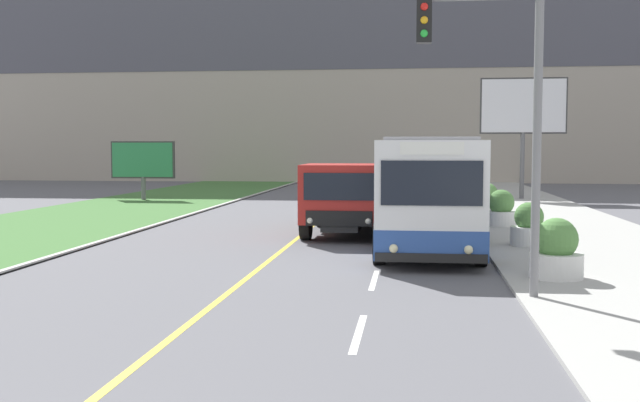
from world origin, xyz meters
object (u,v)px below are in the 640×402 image
object	(u,v)px
car_distant	(422,186)
traffic_light_mast	(502,95)
planter_round_second	(529,226)
planter_round_far	(487,200)
billboard_large	(523,110)
billboard_small	(143,161)
planter_round_third	(501,210)
planter_round_near	(556,252)
dump_truck	(346,198)
city_bus	(426,189)

from	to	relation	value
car_distant	traffic_light_mast	xyz separation A→B (m)	(1.10, -27.39, 3.09)
planter_round_second	planter_round_far	xyz separation A→B (m)	(-0.15, 10.54, 0.01)
billboard_large	planter_round_far	size ratio (longest dim) A/B	5.20
billboard_small	planter_round_third	size ratio (longest dim) A/B	2.74
planter_round_third	billboard_large	bearing A→B (deg)	79.28
traffic_light_mast	planter_round_near	world-z (taller)	traffic_light_mast
dump_truck	planter_round_far	size ratio (longest dim) A/B	5.42
dump_truck	planter_round_near	xyz separation A→B (m)	(5.13, -7.54, -0.56)
billboard_small	planter_round_second	world-z (taller)	billboard_small
dump_truck	billboard_large	distance (m)	19.13
traffic_light_mast	planter_round_third	size ratio (longest dim) A/B	4.70
city_bus	billboard_small	size ratio (longest dim) A/B	3.76
traffic_light_mast	car_distant	bearing A→B (deg)	92.30
billboard_large	billboard_small	distance (m)	20.33
car_distant	traffic_light_mast	distance (m)	27.59
city_bus	dump_truck	world-z (taller)	city_bus
billboard_small	planter_round_far	world-z (taller)	billboard_small
dump_truck	planter_round_third	size ratio (longest dim) A/B	5.33
traffic_light_mast	planter_round_second	bearing A→B (deg)	77.44
city_bus	traffic_light_mast	size ratio (longest dim) A/B	2.19
traffic_light_mast	planter_round_third	xyz separation A→B (m)	(1.48, 12.61, -3.15)
dump_truck	billboard_small	size ratio (longest dim) A/B	1.95
billboard_small	planter_round_near	xyz separation A→B (m)	(17.27, -22.13, -1.44)
traffic_light_mast	planter_round_near	xyz separation A→B (m)	(1.42, 2.07, -3.14)
planter_round_near	planter_round_far	distance (m)	15.81
traffic_light_mast	planter_round_far	world-z (taller)	traffic_light_mast
car_distant	city_bus	bearing A→B (deg)	-90.28
city_bus	planter_round_third	bearing A→B (deg)	53.28
billboard_large	planter_round_second	distance (m)	19.94
dump_truck	planter_round_far	xyz separation A→B (m)	(5.20, 8.27, -0.57)
city_bus	planter_round_third	distance (m)	4.55
dump_truck	car_distant	size ratio (longest dim) A/B	1.57
car_distant	planter_round_third	distance (m)	15.00
billboard_large	planter_round_second	world-z (taller)	billboard_large
car_distant	planter_round_second	bearing A→B (deg)	-82.24
billboard_large	planter_round_far	world-z (taller)	billboard_large
planter_round_near	billboard_large	bearing A→B (deg)	83.68
car_distant	planter_round_second	xyz separation A→B (m)	(2.73, -20.05, -0.07)
dump_truck	billboard_large	world-z (taller)	billboard_large
city_bus	planter_round_far	xyz separation A→B (m)	(2.67, 8.84, -0.94)
planter_round_far	traffic_light_mast	bearing A→B (deg)	-94.74
planter_round_second	planter_round_near	bearing A→B (deg)	-92.39
traffic_light_mast	billboard_large	distance (m)	27.02
billboard_large	dump_truck	bearing A→B (deg)	-114.72
traffic_light_mast	planter_round_near	size ratio (longest dim) A/B	4.67
billboard_small	planter_round_near	distance (m)	28.11
billboard_large	billboard_small	size ratio (longest dim) A/B	1.87
billboard_large	billboard_small	world-z (taller)	billboard_large
traffic_light_mast	billboard_small	world-z (taller)	traffic_light_mast
city_bus	planter_round_third	world-z (taller)	city_bus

